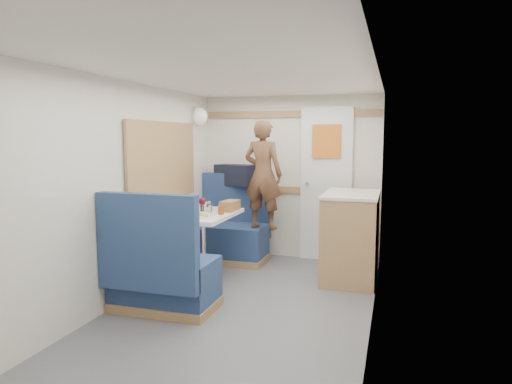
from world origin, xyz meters
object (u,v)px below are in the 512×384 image
(galley_counter, at_px, (351,235))
(beer_glass, at_px, (221,210))
(tumbler_mid, at_px, (208,206))
(duffel_bag, at_px, (237,175))
(tumbler_left, at_px, (172,211))
(salt_grinder, at_px, (205,207))
(bench_near, at_px, (161,277))
(bread_loaf, at_px, (230,206))
(wine_glass, at_px, (202,202))
(person, at_px, (263,174))
(tray, at_px, (195,217))
(cheese_block, at_px, (205,215))
(bench_far, at_px, (231,236))
(tumbler_right, at_px, (209,209))
(orange_fruit, at_px, (195,213))
(pepper_grinder, at_px, (202,207))
(dinette_table, at_px, (202,228))

(galley_counter, relative_size, beer_glass, 9.81)
(tumbler_mid, bearing_deg, beer_glass, -40.73)
(duffel_bag, height_order, tumbler_left, duffel_bag)
(salt_grinder, bearing_deg, bench_near, -89.50)
(duffel_bag, xyz_separation_m, bread_loaf, (0.24, -0.89, -0.25))
(salt_grinder, bearing_deg, wine_glass, -76.49)
(beer_glass, xyz_separation_m, salt_grinder, (-0.23, 0.15, 0.00))
(tumbler_left, height_order, bread_loaf, bread_loaf)
(bench_near, xyz_separation_m, galley_counter, (1.47, 1.41, 0.17))
(bench_near, height_order, tumbler_left, bench_near)
(person, xyz_separation_m, bread_loaf, (-0.23, -0.48, -0.30))
(tray, bearing_deg, galley_counter, 30.36)
(cheese_block, relative_size, wine_glass, 0.55)
(bench_near, height_order, person, person)
(bench_far, distance_m, person, 0.91)
(galley_counter, xyz_separation_m, tumbler_right, (-1.36, -0.59, 0.30))
(tumbler_mid, bearing_deg, bread_loaf, 15.10)
(orange_fruit, bearing_deg, tumbler_mid, 98.19)
(galley_counter, height_order, orange_fruit, galley_counter)
(bench_near, distance_m, tray, 0.73)
(duffel_bag, distance_m, orange_fruit, 1.44)
(bench_near, distance_m, tumbler_right, 0.96)
(person, xyz_separation_m, beer_glass, (-0.23, -0.74, -0.31))
(tumbler_right, bearing_deg, tumbler_left, -142.78)
(salt_grinder, xyz_separation_m, bread_loaf, (0.23, 0.11, 0.00))
(duffel_bag, height_order, wine_glass, duffel_bag)
(tumbler_left, relative_size, bread_loaf, 0.39)
(galley_counter, xyz_separation_m, person, (-1.02, 0.17, 0.61))
(bench_far, bearing_deg, duffel_bag, 92.70)
(tray, bearing_deg, bench_far, 92.91)
(orange_fruit, distance_m, tumbler_mid, 0.48)
(tumbler_left, distance_m, tumbler_right, 0.37)
(orange_fruit, relative_size, cheese_block, 0.84)
(beer_glass, bearing_deg, bench_near, -105.00)
(bench_far, bearing_deg, wine_glass, -87.87)
(tumbler_right, distance_m, bread_loaf, 0.30)
(tumbler_left, relative_size, pepper_grinder, 1.07)
(beer_glass, height_order, salt_grinder, salt_grinder)
(bread_loaf, bearing_deg, galley_counter, 14.23)
(wine_glass, bearing_deg, person, 61.57)
(bench_far, xyz_separation_m, salt_grinder, (-0.01, -0.74, 0.47))
(bench_far, relative_size, pepper_grinder, 11.07)
(dinette_table, distance_m, tumbler_right, 0.23)
(duffel_bag, distance_m, beer_glass, 1.20)
(duffel_bag, distance_m, pepper_grinder, 1.04)
(bench_far, height_order, tray, bench_far)
(tray, relative_size, beer_glass, 4.03)
(dinette_table, height_order, wine_glass, wine_glass)
(bench_near, height_order, cheese_block, bench_near)
(dinette_table, distance_m, bread_loaf, 0.39)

